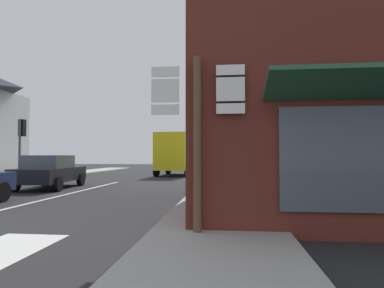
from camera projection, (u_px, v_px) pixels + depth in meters
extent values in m
plane|color=#232326|center=(104.00, 186.00, 16.27)|extent=(80.00, 80.00, 0.00)
cube|color=#9E9B96|center=(224.00, 190.00, 13.65)|extent=(2.45, 44.00, 0.14)
cube|color=silver|center=(63.00, 195.00, 12.29)|extent=(0.16, 12.00, 0.01)
cylinder|color=black|center=(1.00, 192.00, 10.46)|extent=(0.22, 0.64, 0.64)
cube|color=black|center=(51.00, 174.00, 14.92)|extent=(2.13, 4.34, 0.60)
cube|color=#47515B|center=(49.00, 162.00, 14.69)|extent=(1.74, 2.23, 0.55)
cylinder|color=black|center=(45.00, 179.00, 16.27)|extent=(0.28, 0.66, 0.64)
cylinder|color=black|center=(81.00, 179.00, 16.24)|extent=(0.28, 0.66, 0.64)
cylinder|color=black|center=(15.00, 184.00, 13.57)|extent=(0.28, 0.66, 0.64)
cylinder|color=black|center=(58.00, 184.00, 13.54)|extent=(0.28, 0.66, 0.64)
cube|color=yellow|center=(175.00, 152.00, 24.09)|extent=(2.45, 3.84, 2.60)
cube|color=yellow|center=(182.00, 156.00, 26.54)|extent=(2.17, 1.44, 2.00)
cube|color=#47515B|center=(182.00, 146.00, 26.62)|extent=(1.76, 0.22, 0.70)
cylinder|color=black|center=(168.00, 168.00, 26.65)|extent=(0.34, 0.92, 0.90)
cylinder|color=black|center=(196.00, 168.00, 26.26)|extent=(0.34, 0.92, 0.90)
cylinder|color=black|center=(156.00, 170.00, 23.30)|extent=(0.34, 0.92, 0.90)
cylinder|color=black|center=(187.00, 170.00, 22.92)|extent=(0.34, 0.92, 0.90)
cylinder|color=brown|center=(197.00, 147.00, 5.83)|extent=(0.14, 0.14, 3.20)
cube|color=white|center=(165.00, 72.00, 5.99)|extent=(0.50, 0.03, 0.18)
cube|color=black|center=(165.00, 72.00, 6.00)|extent=(0.43, 0.01, 0.13)
cube|color=white|center=(165.00, 91.00, 5.97)|extent=(0.50, 0.03, 0.42)
cube|color=black|center=(165.00, 91.00, 5.99)|extent=(0.43, 0.01, 0.32)
cube|color=white|center=(165.00, 110.00, 5.96)|extent=(0.50, 0.03, 0.18)
cube|color=black|center=(165.00, 110.00, 5.98)|extent=(0.43, 0.01, 0.13)
cube|color=white|center=(230.00, 70.00, 5.86)|extent=(0.50, 0.03, 0.18)
cube|color=black|center=(230.00, 70.00, 5.88)|extent=(0.43, 0.01, 0.13)
cube|color=white|center=(230.00, 89.00, 5.85)|extent=(0.50, 0.03, 0.42)
cube|color=black|center=(230.00, 89.00, 5.87)|extent=(0.43, 0.01, 0.32)
cube|color=white|center=(231.00, 109.00, 5.84)|extent=(0.50, 0.03, 0.18)
cube|color=black|center=(231.00, 109.00, 5.86)|extent=(0.43, 0.01, 0.13)
cylinder|color=#47474C|center=(19.00, 151.00, 17.67)|extent=(0.12, 0.12, 3.39)
cube|color=black|center=(22.00, 128.00, 17.92)|extent=(0.30, 0.28, 0.90)
sphere|color=#360303|center=(24.00, 123.00, 18.06)|extent=(0.18, 0.18, 0.18)
sphere|color=orange|center=(24.00, 128.00, 18.05)|extent=(0.18, 0.18, 0.18)
sphere|color=black|center=(24.00, 133.00, 18.04)|extent=(0.18, 0.18, 0.18)
cylinder|color=#47474C|center=(206.00, 148.00, 16.40)|extent=(0.12, 0.12, 3.66)
cube|color=black|center=(206.00, 120.00, 16.65)|extent=(0.30, 0.28, 0.90)
sphere|color=#360303|center=(206.00, 115.00, 16.80)|extent=(0.18, 0.18, 0.18)
sphere|color=orange|center=(206.00, 121.00, 16.79)|extent=(0.18, 0.18, 0.18)
sphere|color=black|center=(206.00, 126.00, 16.78)|extent=(0.18, 0.18, 0.18)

